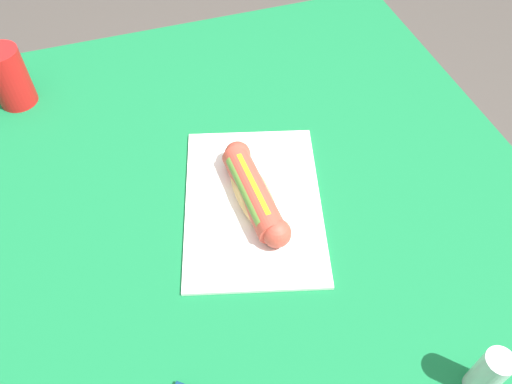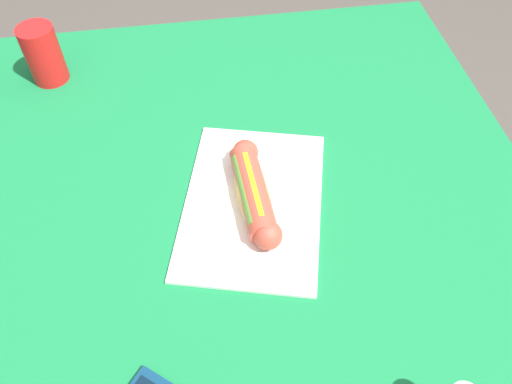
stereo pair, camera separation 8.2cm
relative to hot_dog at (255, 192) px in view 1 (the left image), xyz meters
name	(u,v)px [view 1 (the left image)]	position (x,y,z in m)	size (l,w,h in m)	color
dining_table	(262,270)	(-0.05, 0.00, -0.16)	(1.19, 0.97, 0.78)	brown
paper_wrapper	(256,202)	(0.00, 0.00, -0.03)	(0.32, 0.22, 0.01)	white
hot_dog	(255,192)	(0.00, 0.00, 0.00)	(0.22, 0.06, 0.05)	tan
drinking_cup	(9,77)	(0.38, 0.36, 0.03)	(0.07, 0.07, 0.12)	red
salt_shaker	(488,374)	(-0.37, -0.18, 0.01)	(0.04, 0.04, 0.09)	silver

